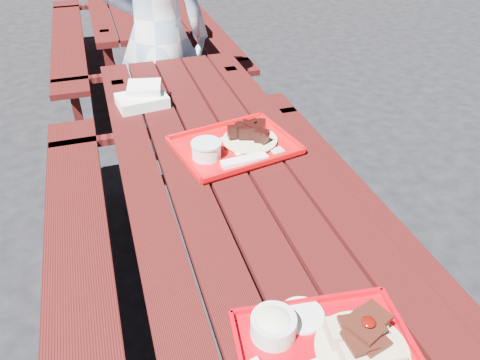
{
  "coord_description": "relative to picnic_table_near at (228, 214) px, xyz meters",
  "views": [
    {
      "loc": [
        -0.38,
        -1.35,
        1.7
      ],
      "look_at": [
        0.0,
        -0.15,
        0.82
      ],
      "focal_mm": 35.0,
      "sensor_mm": 36.0,
      "label": 1
    }
  ],
  "objects": [
    {
      "name": "picnic_table_near",
      "position": [
        0.0,
        0.0,
        0.0
      ],
      "size": [
        1.41,
        2.4,
        0.75
      ],
      "color": "#3F0E0C",
      "rests_on": "ground"
    },
    {
      "name": "person",
      "position": [
        -0.02,
        1.35,
        0.26
      ],
      "size": [
        0.68,
        0.54,
        1.65
      ],
      "primitive_type": "imported",
      "rotation": [
        0.0,
        0.0,
        2.87
      ],
      "color": "#93B0CF",
      "rests_on": "ground"
    },
    {
      "name": "white_cloth",
      "position": [
        -0.21,
        0.66,
        0.23
      ],
      "size": [
        0.24,
        0.2,
        0.09
      ],
      "color": "white",
      "rests_on": "picnic_table_near"
    },
    {
      "name": "ground",
      "position": [
        0.0,
        0.0,
        -0.56
      ],
      "size": [
        60.0,
        60.0,
        0.0
      ],
      "primitive_type": "plane",
      "color": "black",
      "rests_on": "ground"
    },
    {
      "name": "picnic_table_far",
      "position": [
        0.0,
        2.8,
        0.0
      ],
      "size": [
        1.41,
        2.4,
        0.75
      ],
      "color": "#3F0E0C",
      "rests_on": "ground"
    },
    {
      "name": "far_tray",
      "position": [
        0.07,
        0.15,
        0.21
      ],
      "size": [
        0.5,
        0.42,
        0.08
      ],
      "color": "red",
      "rests_on": "picnic_table_near"
    },
    {
      "name": "near_tray",
      "position": [
        0.01,
        -0.78,
        0.22
      ],
      "size": [
        0.44,
        0.37,
        0.13
      ],
      "color": "#B1000D",
      "rests_on": "picnic_table_near"
    }
  ]
}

